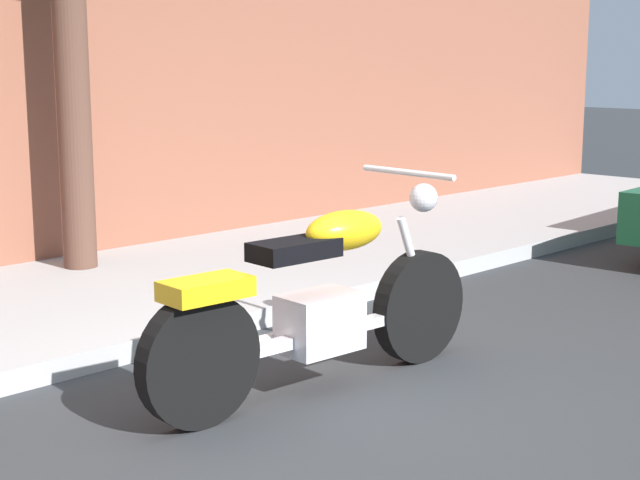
% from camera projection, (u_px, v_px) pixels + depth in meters
% --- Properties ---
extents(ground_plane, '(60.00, 60.00, 0.00)m').
position_uv_depth(ground_plane, '(319.00, 416.00, 4.94)').
color(ground_plane, '#303335').
extents(sidewalk, '(18.89, 2.52, 0.14)m').
position_uv_depth(sidewalk, '(49.00, 309.00, 6.78)').
color(sidewalk, '#A9A9A9').
rests_on(sidewalk, ground).
extents(motorcycle, '(2.27, 0.70, 1.17)m').
position_uv_depth(motorcycle, '(319.00, 305.00, 5.25)').
color(motorcycle, black).
rests_on(motorcycle, ground).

